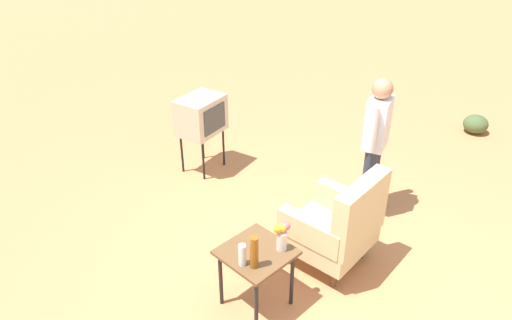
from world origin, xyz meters
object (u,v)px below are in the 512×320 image
Objects in this scene: person_standing at (375,140)px; bottle_tall_amber at (254,252)px; armchair at (338,224)px; flower_vase at (282,236)px; bottle_short_clear at (242,255)px; side_table at (256,259)px; tv_on_stand at (201,116)px.

bottle_tall_amber is (2.09, 0.23, -0.17)m from person_standing.
armchair reaches higher than flower_vase.
armchair is at bearing 176.44° from flower_vase.
person_standing reaches higher than bottle_tall_amber.
armchair reaches higher than bottle_short_clear.
armchair is 1.15m from person_standing.
flower_vase is at bearing -3.56° from armchair.
armchair reaches higher than side_table.
armchair reaches higher than tv_on_stand.
side_table is at bearing -11.00° from armchair.
side_table is at bearing -140.15° from bottle_tall_amber.
tv_on_stand reaches higher than bottle_short_clear.
tv_on_stand is 3.89× the size of flower_vase.
person_standing is (-1.95, -0.11, 0.41)m from side_table.
armchair is at bearing 16.05° from person_standing.
armchair is 3.53× the size of bottle_tall_amber.
tv_on_stand is at bearing -96.70° from armchair.
person_standing reaches higher than tv_on_stand.
flower_vase is (1.77, 0.25, -0.17)m from person_standing.
bottle_short_clear is (1.41, 2.26, -0.07)m from tv_on_stand.
bottle_short_clear is at bearing 58.04° from tv_on_stand.
tv_on_stand is 2.71m from bottle_tall_amber.
person_standing is 2.16m from bottle_short_clear.
bottle_tall_amber is at bearing -3.22° from armchair.
bottle_short_clear is 0.75× the size of flower_vase.
person_standing reaches higher than armchair.
bottle_tall_amber reaches higher than side_table.
armchair is at bearing 169.00° from side_table.
person_standing is at bearing -172.13° from flower_vase.
armchair is 2.44m from tv_on_stand.
armchair is at bearing 172.58° from bottle_short_clear.
armchair is at bearing 176.78° from bottle_tall_amber.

